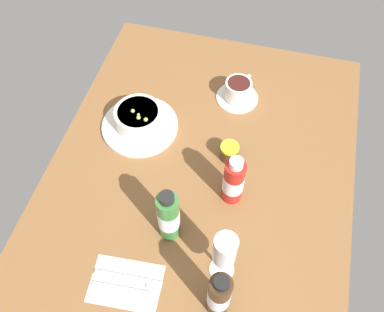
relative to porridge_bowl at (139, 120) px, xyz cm
name	(u,v)px	position (x,y,z in cm)	size (l,w,h in cm)	color
ground_plane	(200,173)	(10.28, 21.20, -4.89)	(110.00, 84.00, 3.00)	brown
porridge_bowl	(139,120)	(0.00, 0.00, 0.00)	(22.72, 22.72, 8.05)	silver
cutlery_setting	(128,284)	(45.72, 12.16, -3.12)	(12.95, 17.74, 0.90)	silver
coffee_cup	(238,91)	(-18.83, 25.97, -0.21)	(13.14, 13.14, 6.80)	silver
wine_glass	(225,251)	(36.49, 33.00, 8.29)	(6.05, 6.05, 17.23)	white
jam_jar	(229,152)	(4.07, 27.96, -0.66)	(5.22, 5.22, 5.39)	#3E2915
sauce_bottle_green	(169,216)	(30.09, 18.11, 5.24)	(5.43, 5.43, 18.72)	#337233
sauce_bottle_brown	(219,295)	(45.20, 33.82, 5.07)	(5.11, 5.11, 18.15)	#382314
sauce_bottle_red	(234,181)	(16.05, 31.18, 4.30)	(5.48, 5.48, 16.97)	#B21E19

